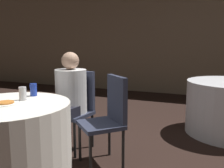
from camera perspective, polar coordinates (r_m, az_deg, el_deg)
The scene contains 8 objects.
wall_back at distance 6.40m, azimuth 8.57°, elevation 10.64°, with size 16.00×0.06×2.80m.
table_near at distance 2.41m, azimuth -22.14°, elevation -12.69°, with size 1.05×1.05×0.73m.
chair_near_northeast at distance 2.54m, azimuth -0.63°, elevation -6.58°, with size 0.57×0.57×0.91m.
chair_near_north at distance 2.99m, azimuth -8.10°, elevation -4.25°, with size 0.45×0.45×0.91m.
person_white_shirt at distance 2.86m, azimuth -10.09°, elevation -4.02°, with size 0.38×0.52×1.14m.
pizza_plate_near at distance 2.31m, azimuth -23.25°, elevation -4.02°, with size 0.24×0.24×0.02m.
soda_can_blue at distance 2.55m, azimuth -17.52°, elevation -1.26°, with size 0.07×0.07×0.12m.
soda_can_silver at distance 2.39m, azimuth -19.74°, elevation -2.06°, with size 0.07×0.07×0.12m.
Camera 1 is at (1.53, -1.49, 1.23)m, focal length 40.00 mm.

